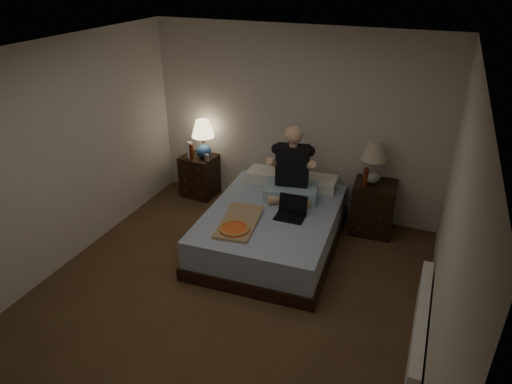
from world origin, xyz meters
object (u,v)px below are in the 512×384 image
at_px(soda_can, 207,158).
at_px(pizza_box, 234,229).
at_px(nightstand_right, 373,208).
at_px(bed, 272,228).
at_px(water_bottle, 190,150).
at_px(person, 292,163).
at_px(radiator, 419,327).
at_px(beer_bottle_right, 366,177).
at_px(beer_bottle_left, 192,152).
at_px(lamp_right, 373,162).
at_px(lamp_left, 203,139).
at_px(laptop, 290,209).
at_px(nightstand_left, 200,175).

relative_size(soda_can, pizza_box, 0.13).
bearing_deg(nightstand_right, bed, -145.54).
height_order(water_bottle, person, person).
distance_m(water_bottle, pizza_box, 1.95).
height_order(nightstand_right, radiator, nightstand_right).
bearing_deg(nightstand_right, beer_bottle_right, -148.03).
relative_size(bed, radiator, 1.24).
relative_size(beer_bottle_left, pizza_box, 0.30).
bearing_deg(radiator, person, 140.11).
bearing_deg(person, bed, -113.19).
bearing_deg(soda_can, radiator, -30.13).
height_order(beer_bottle_left, pizza_box, beer_bottle_left).
bearing_deg(beer_bottle_left, lamp_right, 1.65).
distance_m(lamp_left, laptop, 1.93).
xyz_separation_m(water_bottle, laptop, (1.81, -0.86, -0.13)).
bearing_deg(soda_can, pizza_box, -52.44).
relative_size(nightstand_right, lamp_right, 1.22).
height_order(lamp_left, lamp_right, lamp_right).
height_order(nightstand_left, lamp_left, lamp_left).
bearing_deg(beer_bottle_left, beer_bottle_right, -0.45).
xyz_separation_m(soda_can, beer_bottle_left, (-0.22, -0.03, 0.06)).
bearing_deg(soda_can, bed, -31.48).
bearing_deg(laptop, pizza_box, -132.86).
xyz_separation_m(water_bottle, person, (1.66, -0.36, 0.22)).
height_order(bed, lamp_right, lamp_right).
distance_m(water_bottle, radiator, 3.88).
xyz_separation_m(water_bottle, beer_bottle_left, (0.05, -0.03, -0.01)).
bearing_deg(pizza_box, nightstand_left, 122.41).
relative_size(nightstand_left, lamp_left, 1.11).
relative_size(bed, beer_bottle_right, 8.65).
height_order(beer_bottle_left, person, person).
xyz_separation_m(pizza_box, radiator, (2.04, -0.41, -0.34)).
distance_m(lamp_right, radiator, 2.16).
height_order(person, pizza_box, person).
height_order(beer_bottle_right, radiator, beer_bottle_right).
bearing_deg(beer_bottle_left, nightstand_left, 78.39).
bearing_deg(beer_bottle_left, lamp_left, 48.56).
bearing_deg(radiator, lamp_left, 149.21).
bearing_deg(laptop, nightstand_left, 149.26).
relative_size(nightstand_left, lamp_right, 1.11).
distance_m(nightstand_left, soda_can, 0.42).
bearing_deg(pizza_box, nightstand_right, 40.29).
relative_size(lamp_left, beer_bottle_left, 2.43).
xyz_separation_m(beer_bottle_left, radiator, (3.34, -1.78, -0.54)).
relative_size(lamp_right, beer_bottle_right, 2.43).
xyz_separation_m(beer_bottle_right, pizza_box, (-1.17, -1.35, -0.26)).
distance_m(bed, beer_bottle_right, 1.32).
bearing_deg(water_bottle, lamp_left, 34.03).
height_order(bed, soda_can, soda_can).
bearing_deg(person, radiator, -50.84).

